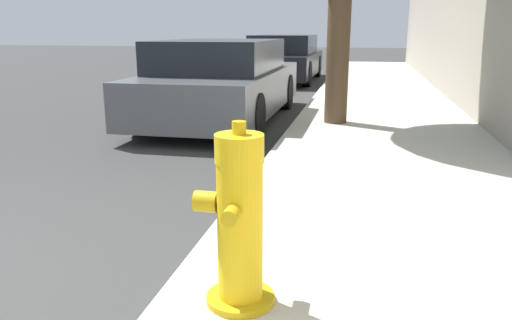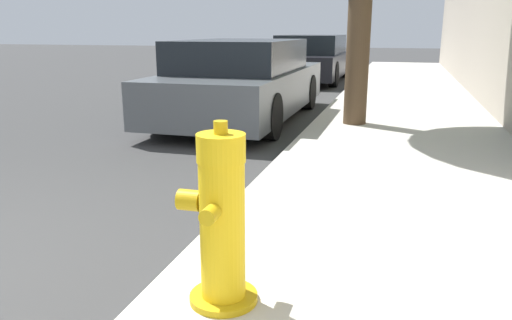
# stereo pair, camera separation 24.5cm
# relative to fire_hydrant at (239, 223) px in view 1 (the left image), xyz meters

# --- Properties ---
(fire_hydrant) EXTENTS (0.40, 0.41, 0.92)m
(fire_hydrant) POSITION_rel_fire_hydrant_xyz_m (0.00, 0.00, 0.00)
(fire_hydrant) COLOR #C39C11
(fire_hydrant) RESTS_ON sidewalk_slab
(parked_car_near) EXTENTS (1.83, 4.48, 1.29)m
(parked_car_near) POSITION_rel_fire_hydrant_xyz_m (-1.67, 5.61, 0.09)
(parked_car_near) COLOR #4C5156
(parked_car_near) RESTS_ON ground_plane
(parked_car_mid) EXTENTS (1.79, 4.55, 1.29)m
(parked_car_mid) POSITION_rel_fire_hydrant_xyz_m (-1.68, 12.16, 0.09)
(parked_car_mid) COLOR black
(parked_car_mid) RESTS_ON ground_plane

